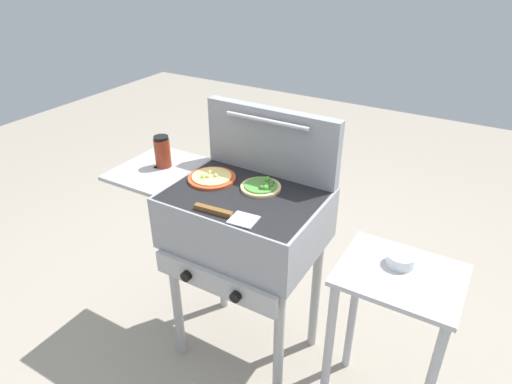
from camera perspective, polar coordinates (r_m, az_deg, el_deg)
name	(u,v)px	position (r m, az deg, el deg)	size (l,w,h in m)	color
ground_plane	(248,346)	(2.41, -1.09, -19.10)	(8.00, 8.00, 0.00)	gray
grill	(243,222)	(1.91, -1.72, -3.85)	(0.96, 0.53, 0.90)	gray
grill_lid_open	(271,142)	(1.94, 1.95, 6.46)	(0.63, 0.08, 0.30)	gray
pizza_cheese	(212,178)	(1.95, -5.69, 1.84)	(0.21, 0.21, 0.04)	#C64723
pizza_veggie	(262,186)	(1.86, 0.73, 0.72)	(0.17, 0.17, 0.04)	#E0C17F
sauce_jar	(162,152)	(2.07, -11.86, 5.07)	(0.07, 0.07, 0.15)	maroon
spatula	(226,214)	(1.69, -3.90, -2.85)	(0.26, 0.10, 0.02)	#B7BABF
prep_table	(392,317)	(1.86, 17.00, -15.01)	(0.44, 0.36, 0.76)	#B2B2B7
topping_bowl_near	(401,260)	(1.75, 17.99, -8.23)	(0.11, 0.11, 0.04)	silver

